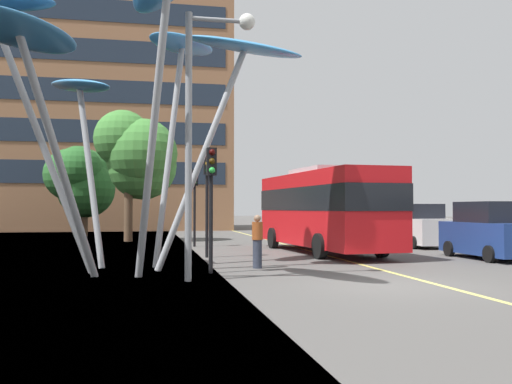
{
  "coord_description": "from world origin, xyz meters",
  "views": [
    {
      "loc": [
        -5.89,
        -12.99,
        1.9
      ],
      "look_at": [
        -1.81,
        7.98,
        2.5
      ],
      "focal_mm": 39.66,
      "sensor_mm": 36.0,
      "label": 1
    }
  ],
  "objects_px": {
    "red_bus": "(323,206)",
    "leaf_sculpture": "(122,48)",
    "traffic_light_kerb_near": "(211,182)",
    "traffic_light_kerb_far": "(207,183)",
    "car_parked_far": "(418,227)",
    "car_side_street": "(367,224)",
    "pedestrian": "(257,241)",
    "street_lamp": "(206,105)",
    "traffic_light_island_mid": "(195,191)",
    "car_parked_mid": "(491,232)"
  },
  "relations": [
    {
      "from": "traffic_light_island_mid",
      "to": "car_parked_mid",
      "type": "xyz_separation_m",
      "value": [
        10.29,
        -8.69,
        -1.74
      ]
    },
    {
      "from": "car_parked_far",
      "to": "street_lamp",
      "type": "distance_m",
      "value": 16.15
    },
    {
      "from": "traffic_light_kerb_near",
      "to": "traffic_light_kerb_far",
      "type": "xyz_separation_m",
      "value": [
        0.44,
        5.23,
        0.23
      ]
    },
    {
      "from": "traffic_light_island_mid",
      "to": "pedestrian",
      "type": "relative_size",
      "value": 2.25
    },
    {
      "from": "red_bus",
      "to": "pedestrian",
      "type": "bearing_deg",
      "value": -125.51
    },
    {
      "from": "car_side_street",
      "to": "pedestrian",
      "type": "bearing_deg",
      "value": -123.54
    },
    {
      "from": "leaf_sculpture",
      "to": "car_parked_far",
      "type": "height_order",
      "value": "leaf_sculpture"
    },
    {
      "from": "traffic_light_kerb_near",
      "to": "traffic_light_kerb_far",
      "type": "height_order",
      "value": "traffic_light_kerb_far"
    },
    {
      "from": "red_bus",
      "to": "leaf_sculpture",
      "type": "xyz_separation_m",
      "value": [
        -8.06,
        -6.55,
        4.51
      ]
    },
    {
      "from": "leaf_sculpture",
      "to": "traffic_light_kerb_near",
      "type": "bearing_deg",
      "value": -2.11
    },
    {
      "from": "pedestrian",
      "to": "street_lamp",
      "type": "bearing_deg",
      "value": -125.21
    },
    {
      "from": "traffic_light_island_mid",
      "to": "traffic_light_kerb_far",
      "type": "bearing_deg",
      "value": -90.39
    },
    {
      "from": "car_parked_far",
      "to": "pedestrian",
      "type": "xyz_separation_m",
      "value": [
        -9.55,
        -8.06,
        -0.14
      ]
    },
    {
      "from": "red_bus",
      "to": "street_lamp",
      "type": "xyz_separation_m",
      "value": [
        -5.84,
        -8.22,
        2.63
      ]
    },
    {
      "from": "traffic_light_island_mid",
      "to": "car_parked_far",
      "type": "distance_m",
      "value": 11.02
    },
    {
      "from": "car_parked_far",
      "to": "car_side_street",
      "type": "xyz_separation_m",
      "value": [
        -0.04,
        6.29,
        -0.03
      ]
    },
    {
      "from": "red_bus",
      "to": "car_side_street",
      "type": "bearing_deg",
      "value": 57.74
    },
    {
      "from": "car_parked_far",
      "to": "pedestrian",
      "type": "bearing_deg",
      "value": -139.86
    },
    {
      "from": "traffic_light_kerb_far",
      "to": "car_side_street",
      "type": "xyz_separation_m",
      "value": [
        10.66,
        10.27,
        -1.92
      ]
    },
    {
      "from": "traffic_light_kerb_near",
      "to": "car_parked_far",
      "type": "bearing_deg",
      "value": 39.56
    },
    {
      "from": "leaf_sculpture",
      "to": "traffic_light_island_mid",
      "type": "height_order",
      "value": "leaf_sculpture"
    },
    {
      "from": "traffic_light_kerb_near",
      "to": "pedestrian",
      "type": "relative_size",
      "value": 2.17
    },
    {
      "from": "red_bus",
      "to": "traffic_light_kerb_far",
      "type": "height_order",
      "value": "traffic_light_kerb_far"
    },
    {
      "from": "traffic_light_kerb_far",
      "to": "street_lamp",
      "type": "distance_m",
      "value": 7.06
    },
    {
      "from": "car_side_street",
      "to": "street_lamp",
      "type": "height_order",
      "value": "street_lamp"
    },
    {
      "from": "traffic_light_kerb_near",
      "to": "car_parked_far",
      "type": "xyz_separation_m",
      "value": [
        11.14,
        9.2,
        -1.65
      ]
    },
    {
      "from": "street_lamp",
      "to": "car_parked_far",
      "type": "bearing_deg",
      "value": 43.21
    },
    {
      "from": "car_parked_far",
      "to": "street_lamp",
      "type": "relative_size",
      "value": 0.61
    },
    {
      "from": "traffic_light_kerb_near",
      "to": "pedestrian",
      "type": "xyz_separation_m",
      "value": [
        1.59,
        1.15,
        -1.8
      ]
    },
    {
      "from": "traffic_light_kerb_near",
      "to": "car_side_street",
      "type": "distance_m",
      "value": 19.13
    },
    {
      "from": "leaf_sculpture",
      "to": "traffic_light_kerb_near",
      "type": "distance_m",
      "value": 4.6
    },
    {
      "from": "traffic_light_island_mid",
      "to": "street_lamp",
      "type": "relative_size",
      "value": 0.53
    },
    {
      "from": "street_lamp",
      "to": "pedestrian",
      "type": "height_order",
      "value": "street_lamp"
    },
    {
      "from": "car_parked_mid",
      "to": "pedestrian",
      "type": "distance_m",
      "value": 9.31
    },
    {
      "from": "red_bus",
      "to": "leaf_sculpture",
      "type": "relative_size",
      "value": 0.92
    },
    {
      "from": "car_parked_mid",
      "to": "pedestrian",
      "type": "height_order",
      "value": "car_parked_mid"
    },
    {
      "from": "street_lamp",
      "to": "pedestrian",
      "type": "xyz_separation_m",
      "value": [
        1.92,
        2.72,
        -3.75
      ]
    },
    {
      "from": "car_side_street",
      "to": "pedestrian",
      "type": "xyz_separation_m",
      "value": [
        -9.51,
        -14.35,
        -0.11
      ]
    },
    {
      "from": "traffic_light_kerb_far",
      "to": "pedestrian",
      "type": "relative_size",
      "value": 2.37
    },
    {
      "from": "traffic_light_island_mid",
      "to": "car_side_street",
      "type": "relative_size",
      "value": 0.85
    },
    {
      "from": "red_bus",
      "to": "leaf_sculpture",
      "type": "height_order",
      "value": "leaf_sculpture"
    },
    {
      "from": "traffic_light_island_mid",
      "to": "street_lamp",
      "type": "height_order",
      "value": "street_lamp"
    },
    {
      "from": "car_parked_far",
      "to": "street_lamp",
      "type": "xyz_separation_m",
      "value": [
        -11.47,
        -10.78,
        3.61
      ]
    },
    {
      "from": "traffic_light_island_mid",
      "to": "street_lamp",
      "type": "distance_m",
      "value": 13.12
    },
    {
      "from": "traffic_light_kerb_far",
      "to": "car_parked_far",
      "type": "bearing_deg",
      "value": 20.38
    },
    {
      "from": "traffic_light_island_mid",
      "to": "leaf_sculpture",
      "type": "bearing_deg",
      "value": -105.02
    },
    {
      "from": "traffic_light_kerb_near",
      "to": "traffic_light_island_mid",
      "type": "distance_m",
      "value": 11.39
    },
    {
      "from": "street_lamp",
      "to": "pedestrian",
      "type": "bearing_deg",
      "value": 54.79
    },
    {
      "from": "car_parked_mid",
      "to": "street_lamp",
      "type": "xyz_separation_m",
      "value": [
        -11.1,
        -4.26,
        3.6
      ]
    },
    {
      "from": "street_lamp",
      "to": "car_side_street",
      "type": "bearing_deg",
      "value": 56.19
    }
  ]
}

